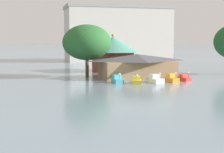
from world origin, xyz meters
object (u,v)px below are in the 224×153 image
pedal_boat_orange (172,79)px  shoreline_tree_mid (87,42)px  pedal_boat_yellow (137,81)px  pedal_boat_red (184,78)px  green_roof_pavilion (113,52)px  background_building_block (118,34)px  pedal_boat_white (155,79)px  boathouse (137,65)px  pedal_boat_cyan (117,80)px

pedal_boat_orange → shoreline_tree_mid: shoreline_tree_mid is taller
pedal_boat_yellow → pedal_boat_red: pedal_boat_red is taller
pedal_boat_yellow → green_roof_pavilion: 22.22m
green_roof_pavilion → background_building_block: background_building_block is taller
pedal_boat_white → boathouse: (-0.59, 7.36, 1.71)m
green_roof_pavilion → pedal_boat_orange: bearing=-79.2°
pedal_boat_cyan → background_building_block: (16.37, 57.64, 8.64)m
pedal_boat_cyan → pedal_boat_orange: 8.83m
pedal_boat_orange → shoreline_tree_mid: (-11.85, 10.96, 5.81)m
boathouse → shoreline_tree_mid: (-8.44, 3.53, 4.12)m
pedal_boat_yellow → background_building_block: bearing=-174.6°
pedal_boat_cyan → boathouse: 8.09m
shoreline_tree_mid → boathouse: bearing=-22.7°
pedal_boat_red → background_building_block: (4.93, 58.10, 8.69)m
pedal_boat_cyan → background_building_block: 60.54m
pedal_boat_cyan → green_roof_pavilion: size_ratio=0.24×
pedal_boat_orange → shoreline_tree_mid: 17.16m
pedal_boat_cyan → pedal_boat_yellow: size_ratio=1.04×
pedal_boat_orange → green_roof_pavilion: 22.20m
pedal_boat_cyan → pedal_boat_yellow: 3.21m
pedal_boat_white → shoreline_tree_mid: (-9.03, 10.89, 5.84)m
pedal_boat_orange → shoreline_tree_mid: size_ratio=0.26×
pedal_boat_yellow → pedal_boat_orange: pedal_boat_orange is taller
pedal_boat_yellow → pedal_boat_orange: size_ratio=1.06×
pedal_boat_yellow → pedal_boat_white: bearing=114.9°
pedal_boat_yellow → background_building_block: (13.76, 59.51, 8.67)m
pedal_boat_white → green_roof_pavilion: bearing=172.4°
pedal_boat_yellow → pedal_boat_orange: (6.08, 0.30, 0.10)m
pedal_boat_white → pedal_boat_red: pedal_boat_white is taller
pedal_boat_cyan → shoreline_tree_mid: 11.53m
background_building_block → pedal_boat_cyan: bearing=-105.9°
pedal_boat_cyan → pedal_boat_white: pedal_boat_white is taller
pedal_boat_yellow → pedal_boat_cyan: bearing=-107.1°
pedal_boat_red → shoreline_tree_mid: (-14.59, 9.86, 5.93)m
pedal_boat_yellow → shoreline_tree_mid: bearing=-134.5°
pedal_boat_orange → green_roof_pavilion: green_roof_pavilion is taller
pedal_boat_cyan → pedal_boat_yellow: (2.61, -1.86, -0.03)m
pedal_boat_cyan → pedal_boat_yellow: bearing=53.8°
pedal_boat_white → background_building_block: size_ratio=0.08×
pedal_boat_cyan → pedal_boat_red: size_ratio=1.10×
pedal_boat_red → pedal_boat_yellow: bearing=-99.4°
pedal_boat_orange → boathouse: size_ratio=0.18×
pedal_boat_white → background_building_block: background_building_block is taller
boathouse → shoreline_tree_mid: size_ratio=1.43×
pedal_boat_white → green_roof_pavilion: (-1.28, 21.44, 3.68)m
pedal_boat_white → boathouse: size_ratio=0.22×
pedal_boat_yellow → boathouse: size_ratio=0.19×
pedal_boat_yellow → pedal_boat_white: size_ratio=0.90×
boathouse → pedal_boat_orange: bearing=-65.3°
pedal_boat_white → green_roof_pavilion: green_roof_pavilion is taller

